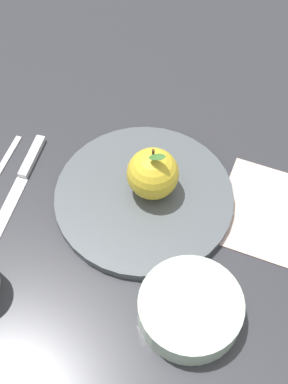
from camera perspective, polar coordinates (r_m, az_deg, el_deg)
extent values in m
plane|color=#2D2D33|center=(0.78, -2.21, -0.76)|extent=(2.40, 2.40, 0.00)
cylinder|color=#4C5156|center=(0.77, 0.00, -0.54)|extent=(0.26, 0.26, 0.01)
torus|color=#4C5156|center=(0.77, 0.00, -0.42)|extent=(0.26, 0.26, 0.01)
sphere|color=gold|center=(0.74, 0.95, 2.00)|extent=(0.07, 0.07, 0.07)
cylinder|color=#4C3319|center=(0.71, 1.00, 4.11)|extent=(0.00, 0.00, 0.02)
ellipsoid|color=#386628|center=(0.70, 1.44, 3.81)|extent=(0.03, 0.02, 0.01)
cylinder|color=#B2C6B2|center=(0.68, 5.03, -12.46)|extent=(0.13, 0.13, 0.04)
torus|color=#B2C6B2|center=(0.67, 5.12, -12.00)|extent=(0.13, 0.13, 0.01)
cylinder|color=#8E9F8E|center=(0.67, 5.10, -12.06)|extent=(0.11, 0.11, 0.01)
cube|color=silver|center=(0.79, -14.64, -1.95)|extent=(0.10, 0.10, 0.00)
cube|color=silver|center=(0.84, -12.02, 3.77)|extent=(0.07, 0.07, 0.01)
cube|color=silver|center=(0.84, -15.06, 2.93)|extent=(0.09, 0.09, 0.01)
cube|color=beige|center=(0.78, 12.99, -1.97)|extent=(0.20, 0.21, 0.00)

